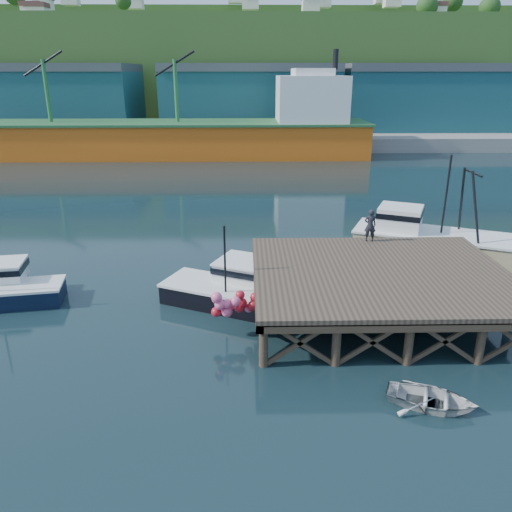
{
  "coord_description": "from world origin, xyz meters",
  "views": [
    {
      "loc": [
        -0.85,
        -21.71,
        10.92
      ],
      "look_at": [
        -0.35,
        2.0,
        2.16
      ],
      "focal_mm": 35.0,
      "sensor_mm": 36.0,
      "label": 1
    }
  ],
  "objects_px": {
    "boat_navy": "(2,288)",
    "trawler": "(430,238)",
    "dinghy": "(432,399)",
    "boat_black": "(235,289)",
    "dockworker": "(370,225)"
  },
  "relations": [
    {
      "from": "dinghy",
      "to": "dockworker",
      "type": "relative_size",
      "value": 1.67
    },
    {
      "from": "dinghy",
      "to": "dockworker",
      "type": "xyz_separation_m",
      "value": [
        0.44,
        11.79,
        2.71
      ]
    },
    {
      "from": "dinghy",
      "to": "boat_navy",
      "type": "bearing_deg",
      "value": 86.68
    },
    {
      "from": "boat_navy",
      "to": "boat_black",
      "type": "distance_m",
      "value": 11.67
    },
    {
      "from": "boat_black",
      "to": "dinghy",
      "type": "distance_m",
      "value": 10.94
    },
    {
      "from": "boat_navy",
      "to": "dockworker",
      "type": "bearing_deg",
      "value": -0.27
    },
    {
      "from": "boat_black",
      "to": "dockworker",
      "type": "xyz_separation_m",
      "value": [
        7.4,
        3.37,
        2.23
      ]
    },
    {
      "from": "boat_navy",
      "to": "trawler",
      "type": "bearing_deg",
      "value": 4.94
    },
    {
      "from": "boat_navy",
      "to": "trawler",
      "type": "distance_m",
      "value": 24.37
    },
    {
      "from": "dockworker",
      "to": "boat_navy",
      "type": "bearing_deg",
      "value": 11.36
    },
    {
      "from": "trawler",
      "to": "dinghy",
      "type": "xyz_separation_m",
      "value": [
        -5.01,
        -14.75,
        -1.01
      ]
    },
    {
      "from": "dockworker",
      "to": "dinghy",
      "type": "bearing_deg",
      "value": 90.31
    },
    {
      "from": "dockworker",
      "to": "boat_black",
      "type": "bearing_deg",
      "value": 26.91
    },
    {
      "from": "boat_black",
      "to": "dinghy",
      "type": "bearing_deg",
      "value": -26.05
    },
    {
      "from": "boat_black",
      "to": "dinghy",
      "type": "height_order",
      "value": "boat_black"
    }
  ]
}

